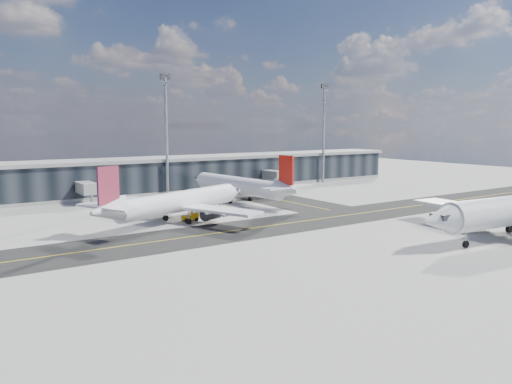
# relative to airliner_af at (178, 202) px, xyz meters

# --- Properties ---
(ground) EXTENTS (300.00, 300.00, 0.00)m
(ground) POSITION_rel_airliner_af_xyz_m (12.57, -15.55, -3.58)
(ground) COLOR gray
(ground) RESTS_ON ground
(taxiway_lanes) EXTENTS (180.00, 63.00, 0.03)m
(taxiway_lanes) POSITION_rel_airliner_af_xyz_m (16.49, -4.81, -3.57)
(taxiway_lanes) COLOR black
(taxiway_lanes) RESTS_ON ground
(terminal_concourse) EXTENTS (152.00, 19.80, 8.80)m
(terminal_concourse) POSITION_rel_airliner_af_xyz_m (12.61, 39.38, 0.51)
(terminal_concourse) COLOR black
(terminal_concourse) RESTS_ON ground
(floodlight_masts) EXTENTS (102.50, 0.70, 28.90)m
(floodlight_masts) POSITION_rel_airliner_af_xyz_m (12.57, 32.45, 12.02)
(floodlight_masts) COLOR gray
(floodlight_masts) RESTS_ON ground
(airliner_af) EXTENTS (35.23, 30.49, 10.85)m
(airliner_af) POSITION_rel_airliner_af_xyz_m (0.00, 0.00, 0.00)
(airliner_af) COLOR white
(airliner_af) RESTS_ON ground
(airliner_redtail) EXTENTS (31.85, 37.32, 11.05)m
(airliner_redtail) POSITION_rel_airliner_af_xyz_m (21.34, 13.76, 0.07)
(airliner_redtail) COLOR white
(airliner_redtail) RESTS_ON ground
(baggage_tug) EXTENTS (2.99, 1.69, 1.81)m
(baggage_tug) POSITION_rel_airliner_af_xyz_m (2.35, -0.36, -2.68)
(baggage_tug) COLOR #F6AD0C
(baggage_tug) RESTS_ON ground
(service_van) EXTENTS (4.70, 5.35, 1.37)m
(service_van) POSITION_rel_airliner_af_xyz_m (16.37, 28.45, -2.90)
(service_van) COLOR white
(service_van) RESTS_ON ground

